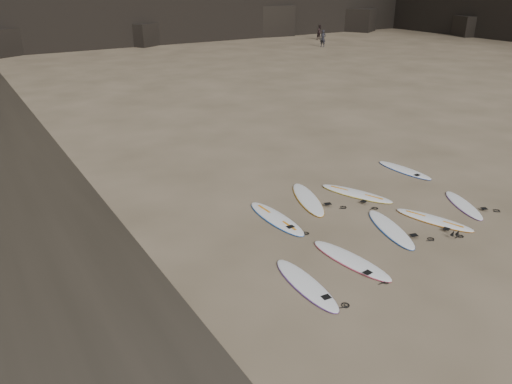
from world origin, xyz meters
TOP-DOWN VIEW (x-y plane):
  - ground at (0.00, 0.00)m, footprint 240.00×240.00m
  - surfboard_0 at (-4.20, -0.76)m, footprint 0.79×2.64m
  - surfboard_1 at (-2.49, -0.48)m, footprint 0.98×2.71m
  - surfboard_2 at (-0.26, 0.24)m, footprint 1.41×2.69m
  - surfboard_3 at (1.33, -0.03)m, footprint 1.37×2.52m
  - surfboard_4 at (3.05, 0.19)m, footprint 1.48×2.30m
  - surfboard_5 at (-2.80, 2.64)m, footprint 0.69×2.78m
  - surfboard_6 at (-1.07, 3.29)m, footprint 1.58×2.85m
  - surfboard_7 at (0.65, 2.77)m, footprint 1.62×2.70m
  - surfboard_8 at (3.81, 3.50)m, footprint 0.79×2.52m
  - person_a at (23.99, 33.75)m, footprint 0.66×0.75m
  - person_b at (27.84, 39.12)m, footprint 0.91×0.76m

SIDE VIEW (x-z plane):
  - ground at x=0.00m, z-range 0.00..0.00m
  - surfboard_4 at x=3.05m, z-range 0.00..0.08m
  - surfboard_3 at x=1.33m, z-range 0.00..0.09m
  - surfboard_8 at x=3.81m, z-range 0.00..0.09m
  - surfboard_0 at x=-4.20m, z-range 0.00..0.09m
  - surfboard_2 at x=-0.26m, z-range 0.00..0.09m
  - surfboard_1 at x=-2.49m, z-range 0.00..0.10m
  - surfboard_7 at x=0.65m, z-range 0.00..0.10m
  - surfboard_5 at x=-2.80m, z-range 0.00..0.10m
  - surfboard_6 at x=-1.07m, z-range 0.00..0.10m
  - person_b at x=27.84m, z-range 0.00..1.66m
  - person_a at x=23.99m, z-range 0.00..1.73m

